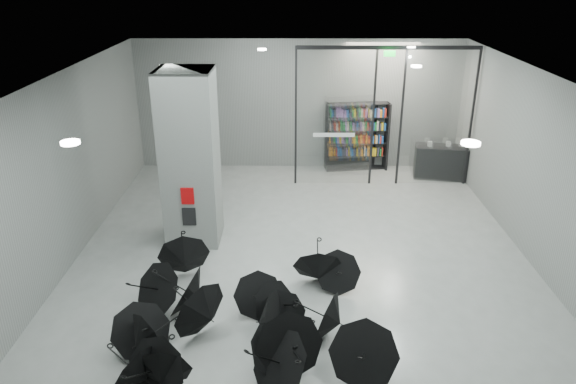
{
  "coord_description": "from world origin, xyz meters",
  "views": [
    {
      "loc": [
        -0.24,
        -9.42,
        6.03
      ],
      "look_at": [
        -0.3,
        1.5,
        1.4
      ],
      "focal_mm": 33.64,
      "sensor_mm": 36.0,
      "label": 1
    }
  ],
  "objects_px": {
    "bookshelf": "(357,137)",
    "umbrella_cluster": "(240,325)",
    "shop_counter": "(443,162)",
    "column": "(190,159)"
  },
  "relations": [
    {
      "from": "bookshelf",
      "to": "column",
      "type": "bearing_deg",
      "value": -140.84
    },
    {
      "from": "column",
      "to": "shop_counter",
      "type": "distance_m",
      "value": 8.08
    },
    {
      "from": "shop_counter",
      "to": "umbrella_cluster",
      "type": "height_order",
      "value": "umbrella_cluster"
    },
    {
      "from": "column",
      "to": "bookshelf",
      "type": "xyz_separation_m",
      "value": [
        4.32,
        4.75,
        -0.94
      ]
    },
    {
      "from": "bookshelf",
      "to": "umbrella_cluster",
      "type": "bearing_deg",
      "value": -117.51
    },
    {
      "from": "column",
      "to": "umbrella_cluster",
      "type": "height_order",
      "value": "column"
    },
    {
      "from": "shop_counter",
      "to": "umbrella_cluster",
      "type": "xyz_separation_m",
      "value": [
        -5.48,
        -7.78,
        -0.19
      ]
    },
    {
      "from": "column",
      "to": "bookshelf",
      "type": "bearing_deg",
      "value": 47.7
    },
    {
      "from": "bookshelf",
      "to": "shop_counter",
      "type": "bearing_deg",
      "value": -25.32
    },
    {
      "from": "umbrella_cluster",
      "to": "shop_counter",
      "type": "bearing_deg",
      "value": 54.84
    }
  ]
}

